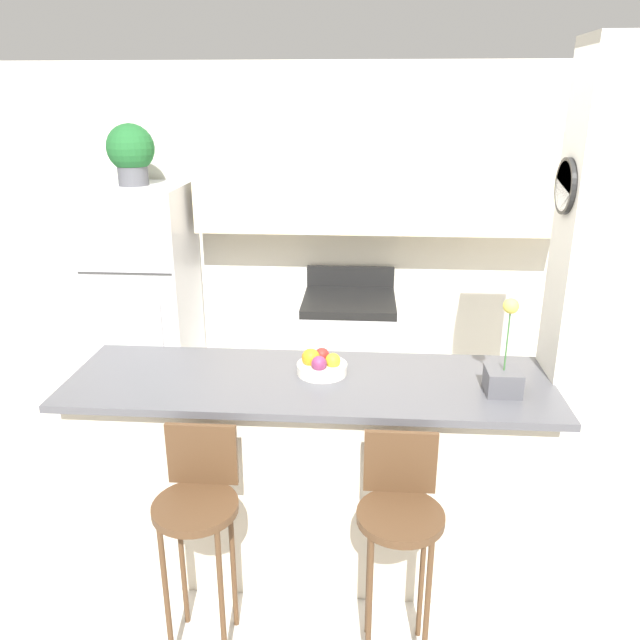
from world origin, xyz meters
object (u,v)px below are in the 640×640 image
Objects in this scene: stove_range at (348,354)px; bar_stool_left at (198,509)px; orchid_vase at (504,373)px; potted_plant_on_fridge at (131,152)px; refrigerator at (146,301)px; bar_stool_right at (400,518)px; fruit_bowl at (321,365)px.

bar_stool_left is at bearing -104.13° from stove_range.
potted_plant_on_fridge is at bearing 142.89° from orchid_vase.
refrigerator is at bearing -62.99° from potted_plant_on_fridge.
stove_range is 2.26m from bar_stool_right.
potted_plant_on_fridge reaches higher than fruit_bowl.
bar_stool_left is 2.72m from potted_plant_on_fridge.
fruit_bowl reaches higher than stove_range.
orchid_vase reaches higher than fruit_bowl.
bar_stool_left is at bearing 180.00° from bar_stool_right.
fruit_bowl is at bearing -93.44° from stove_range.
refrigerator reaches higher than bar_stool_right.
stove_range is at bearing 0.90° from refrigerator.
bar_stool_left is 0.83m from bar_stool_right.
stove_range is 4.37× the size of fruit_bowl.
bar_stool_right is (1.80, -2.21, -0.17)m from refrigerator.
refrigerator reaches higher than bar_stool_left.
potted_plant_on_fridge is 2.30m from fruit_bowl.
stove_range is 2.31m from bar_stool_left.
potted_plant_on_fridge is at bearing -179.11° from stove_range.
refrigerator is 3.80× the size of orchid_vase.
orchid_vase is at bearing 46.11° from bar_stool_right.
stove_range is at bearing 96.91° from bar_stool_right.
refrigerator reaches higher than stove_range.
bar_stool_left is 1.46m from orchid_vase.
bar_stool_left and bar_stool_right have the same top height.
orchid_vase is (2.27, -1.72, -0.82)m from potted_plant_on_fridge.
refrigerator is 1.69× the size of bar_stool_left.
stove_range is 2.13m from potted_plant_on_fridge.
bar_stool_right is (0.83, 0.00, 0.00)m from bar_stool_left.
stove_range is at bearing 86.56° from fruit_bowl.
potted_plant_on_fridge reaches higher than bar_stool_right.
bar_stool_left is 1.00× the size of bar_stool_right.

